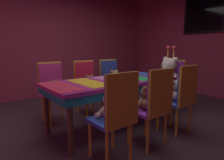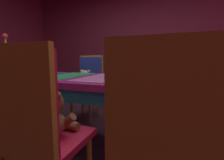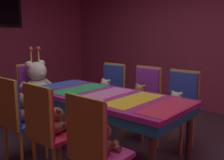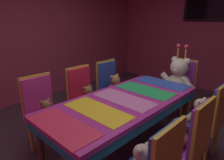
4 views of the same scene
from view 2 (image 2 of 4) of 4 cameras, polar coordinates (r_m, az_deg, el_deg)
The scene contains 14 objects.
ground_plane at distance 1.80m, azimuth -3.12°, elevation -23.25°, with size 7.90×7.90×0.00m, color #3F2D38.
wall_right at distance 4.09m, azimuth 11.96°, elevation 13.94°, with size 0.12×6.40×2.80m, color #99334C.
banquet_table at distance 1.57m, azimuth -3.28°, elevation -2.27°, with size 0.90×2.02×0.75m.
chair_left_0 at distance 0.65m, azimuth 19.23°, elevation -22.16°, with size 0.42×0.41×0.98m.
teddy_left_0 at distance 0.79m, azimuth 19.42°, elevation -18.94°, with size 0.21×0.27×0.26m.
chair_left_1 at distance 0.93m, azimuth -26.50°, elevation -13.40°, with size 0.42×0.41×0.98m.
teddy_left_1 at distance 1.03m, azimuth -20.48°, elevation -12.18°, with size 0.23×0.29×0.28m.
chair_right_0 at distance 2.26m, azimuth 19.12°, elevation -1.19°, with size 0.42×0.41×0.98m.
teddy_right_0 at distance 2.12m, azimuth 18.99°, elevation -2.19°, with size 0.23×0.30×0.28m.
chair_right_1 at distance 2.36m, azimuth 5.38°, elevation -0.46°, with size 0.42×0.41×0.98m.
teddy_right_1 at distance 2.23m, azimuth 4.39°, elevation -1.17°, with size 0.25×0.32×0.30m.
chair_right_2 at distance 2.56m, azimuth -8.19°, elevation 0.10°, with size 0.42×0.41×0.98m.
teddy_right_2 at distance 2.44m, azimuth -9.83°, elevation -0.45°, with size 0.25×0.32×0.31m.
king_teddy_bear at distance 2.46m, azimuth -34.10°, elevation 1.38°, with size 0.62×0.48×0.80m.
Camera 2 is at (-1.42, -0.63, 0.91)m, focal length 25.28 mm.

